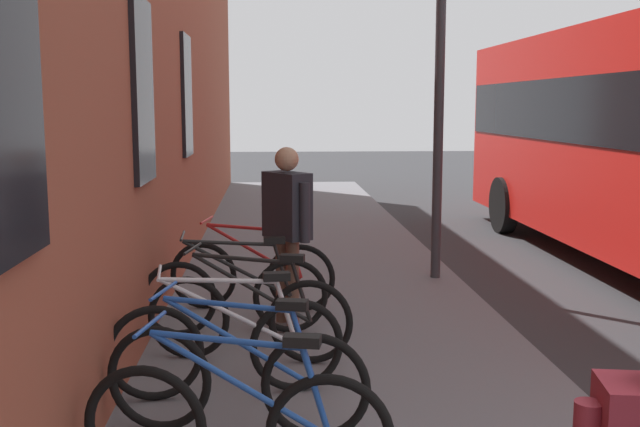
{
  "coord_description": "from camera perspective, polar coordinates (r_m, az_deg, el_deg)",
  "views": [
    {
      "loc": [
        -1.3,
        2.36,
        2.28
      ],
      "look_at": [
        4.84,
        1.96,
        1.39
      ],
      "focal_mm": 42.54,
      "sensor_mm": 36.0,
      "label": 1
    }
  ],
  "objects": [
    {
      "name": "ground",
      "position": [
        8.35,
        20.39,
        -8.19
      ],
      "size": [
        60.0,
        60.0,
        0.0
      ],
      "primitive_type": "plane",
      "color": "#2D2D30"
    },
    {
      "name": "sidewalk_pavement",
      "position": [
        9.58,
        0.05,
        -5.22
      ],
      "size": [
        24.0,
        3.5,
        0.12
      ],
      "primitive_type": "cube",
      "color": "slate",
      "rests_on": "ground"
    },
    {
      "name": "bicycle_under_window",
      "position": [
        4.39,
        -6.23,
        -15.67
      ],
      "size": [
        0.53,
        1.75,
        0.97
      ],
      "color": "black",
      "rests_on": "sidewalk_pavement"
    },
    {
      "name": "bicycle_mid_rack",
      "position": [
        5.09,
        -6.24,
        -12.24
      ],
      "size": [
        0.55,
        1.74,
        0.97
      ],
      "color": "black",
      "rests_on": "sidewalk_pavement"
    },
    {
      "name": "bicycle_by_door",
      "position": [
        5.75,
        -6.93,
        -9.82
      ],
      "size": [
        0.48,
        1.77,
        0.97
      ],
      "color": "black",
      "rests_on": "sidewalk_pavement"
    },
    {
      "name": "bicycle_beside_lamp",
      "position": [
        6.48,
        -5.3,
        -7.71
      ],
      "size": [
        0.52,
        1.75,
        0.97
      ],
      "color": "black",
      "rests_on": "sidewalk_pavement"
    },
    {
      "name": "bicycle_leaning_wall",
      "position": [
        7.22,
        -6.34,
        -6.08
      ],
      "size": [
        0.48,
        1.77,
        0.97
      ],
      "color": "black",
      "rests_on": "sidewalk_pavement"
    },
    {
      "name": "bicycle_nearest_sign",
      "position": [
        8.05,
        -5.09,
        -4.56
      ],
      "size": [
        0.5,
        1.75,
        0.97
      ],
      "color": "black",
      "rests_on": "sidewalk_pavement"
    },
    {
      "name": "pedestrian_by_facade",
      "position": [
        7.42,
        -2.49,
        -0.26
      ],
      "size": [
        0.56,
        0.5,
        1.76
      ],
      "color": "brown",
      "rests_on": "sidewalk_pavement"
    },
    {
      "name": "street_lamp",
      "position": [
        9.53,
        9.07,
        13.74
      ],
      "size": [
        0.28,
        0.28,
        5.24
      ],
      "color": "#333338",
      "rests_on": "sidewalk_pavement"
    }
  ]
}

